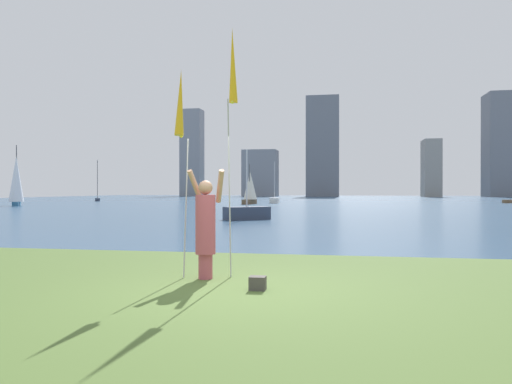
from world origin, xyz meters
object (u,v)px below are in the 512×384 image
object	(u,v)px
kite_flag_right	(233,72)
sailboat_6	(247,213)
person	(206,225)
kite_flag_left	(180,107)
sailboat_2	(97,198)
bag	(258,283)
sailboat_0	(250,187)
sailboat_4	(16,181)
sailboat_5	(274,200)

from	to	relation	value
kite_flag_right	sailboat_6	bearing A→B (deg)	100.09
person	sailboat_6	distance (m)	16.70
kite_flag_left	kite_flag_right	size ratio (longest dim) A/B	0.81
sailboat_2	person	bearing A→B (deg)	-60.29
bag	sailboat_0	size ratio (longest dim) A/B	0.06
kite_flag_left	bag	world-z (taller)	kite_flag_left
sailboat_6	kite_flag_left	bearing A→B (deg)	-82.92
sailboat_0	kite_flag_left	bearing A→B (deg)	-80.96
sailboat_4	sailboat_5	xyz separation A→B (m)	(22.86, 13.38, -2.06)
sailboat_5	sailboat_6	xyz separation A→B (m)	(2.63, -30.02, 0.01)
sailboat_2	bag	bearing A→B (deg)	-59.80
sailboat_4	sailboat_6	distance (m)	30.51
sailboat_2	sailboat_6	size ratio (longest dim) A/B	1.52
kite_flag_right	bag	world-z (taller)	kite_flag_right
sailboat_0	sailboat_2	world-z (taller)	sailboat_2
sailboat_0	sailboat_4	world-z (taller)	sailboat_4
kite_flag_left	sailboat_2	world-z (taller)	sailboat_2
sailboat_6	sailboat_2	bearing A→B (deg)	127.30
person	kite_flag_left	world-z (taller)	kite_flag_left
kite_flag_right	bag	size ratio (longest dim) A/B	17.82
sailboat_2	sailboat_5	bearing A→B (deg)	-14.25
sailboat_4	sailboat_2	bearing A→B (deg)	96.46
sailboat_4	sailboat_5	distance (m)	26.57
person	bag	distance (m)	1.57
sailboat_2	sailboat_6	bearing A→B (deg)	-52.70
sailboat_5	sailboat_6	bearing A→B (deg)	-85.00
bag	sailboat_5	xyz separation A→B (m)	(-6.16, 47.33, 0.23)
kite_flag_left	sailboat_5	size ratio (longest dim) A/B	0.77
sailboat_0	sailboat_2	size ratio (longest dim) A/B	0.78
sailboat_2	sailboat_5	size ratio (longest dim) A/B	1.17
sailboat_2	sailboat_4	world-z (taller)	sailboat_4
kite_flag_left	sailboat_2	bearing A→B (deg)	119.30
sailboat_5	sailboat_2	bearing A→B (deg)	165.75
person	kite_flag_left	bearing A→B (deg)	-161.40
sailboat_0	sailboat_5	distance (m)	4.17
sailboat_5	sailboat_6	size ratio (longest dim) A/B	1.30
kite_flag_left	sailboat_0	bearing A→B (deg)	99.04
kite_flag_left	sailboat_6	size ratio (longest dim) A/B	1.00
kite_flag_right	sailboat_6	xyz separation A→B (m)	(-2.87, 16.13, -3.35)
sailboat_6	sailboat_5	bearing A→B (deg)	95.00
sailboat_2	sailboat_0	bearing A→B (deg)	-22.75
bag	sailboat_0	bearing A→B (deg)	100.76
kite_flag_left	sailboat_5	distance (m)	47.02
sailboat_6	sailboat_0	bearing A→B (deg)	100.26
sailboat_2	sailboat_5	distance (m)	25.89
person	sailboat_6	bearing A→B (deg)	93.48
bag	sailboat_6	distance (m)	17.66
kite_flag_left	sailboat_0	distance (m)	44.05
kite_flag_right	sailboat_5	xyz separation A→B (m)	(-5.50, 46.15, -3.36)
person	sailboat_2	world-z (taller)	sailboat_2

